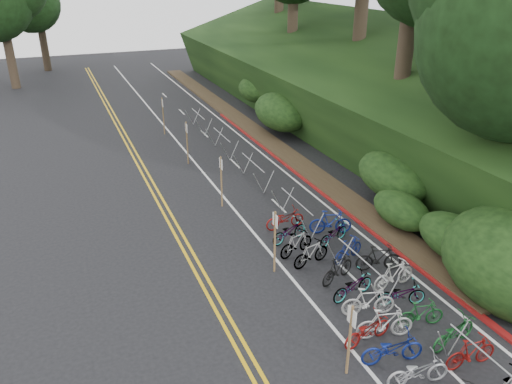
# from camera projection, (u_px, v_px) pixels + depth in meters

# --- Properties ---
(ground) EXTENTS (120.00, 120.00, 0.00)m
(ground) POSITION_uv_depth(u_px,v_px,m) (327.00, 366.00, 14.20)
(ground) COLOR black
(ground) RESTS_ON ground
(road_markings) EXTENTS (7.47, 80.00, 0.01)m
(road_markings) POSITION_uv_depth(u_px,v_px,m) (229.00, 214.00, 22.91)
(road_markings) COLOR gold
(road_markings) RESTS_ON ground
(red_curb) EXTENTS (0.25, 28.00, 0.10)m
(red_curb) POSITION_uv_depth(u_px,v_px,m) (308.00, 181.00, 26.25)
(red_curb) COLOR maroon
(red_curb) RESTS_ON ground
(embankment) EXTENTS (14.30, 48.14, 9.11)m
(embankment) POSITION_uv_depth(u_px,v_px,m) (356.00, 93.00, 33.65)
(embankment) COLOR black
(embankment) RESTS_ON ground
(bike_rack_front) EXTENTS (1.11, 3.21, 1.10)m
(bike_rack_front) POSITION_uv_depth(u_px,v_px,m) (493.00, 370.00, 12.97)
(bike_rack_front) COLOR #9FA1A5
(bike_rack_front) RESTS_ON ground
(bike_racks_rest) EXTENTS (1.14, 23.00, 1.17)m
(bike_racks_rest) POSITION_uv_depth(u_px,v_px,m) (253.00, 168.00, 25.82)
(bike_racks_rest) COLOR #9FA1A5
(bike_racks_rest) RESTS_ON ground
(signpost_near) EXTENTS (0.08, 0.40, 2.29)m
(signpost_near) POSITION_uv_depth(u_px,v_px,m) (350.00, 336.00, 13.43)
(signpost_near) COLOR brown
(signpost_near) RESTS_ON ground
(signposts_rest) EXTENTS (0.08, 18.40, 2.50)m
(signposts_rest) POSITION_uv_depth(u_px,v_px,m) (202.00, 157.00, 25.59)
(signposts_rest) COLOR brown
(signposts_rest) RESTS_ON ground
(bike_front) EXTENTS (0.87, 1.83, 0.92)m
(bike_front) POSITION_uv_depth(u_px,v_px,m) (367.00, 330.00, 14.93)
(bike_front) COLOR maroon
(bike_front) RESTS_ON ground
(bike_valet) EXTENTS (3.45, 12.64, 1.08)m
(bike_valet) POSITION_uv_depth(u_px,v_px,m) (370.00, 286.00, 16.90)
(bike_valet) COLOR black
(bike_valet) RESTS_ON ground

